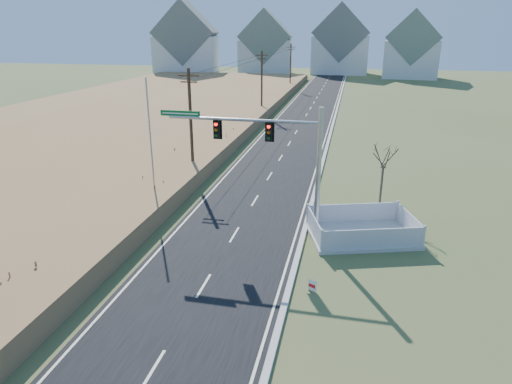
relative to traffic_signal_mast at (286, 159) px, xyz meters
name	(u,v)px	position (x,y,z in m)	size (l,w,h in m)	color
ground	(215,267)	(-2.96, -4.87, -4.78)	(260.00, 260.00, 0.00)	#45592B
road	(309,110)	(-2.96, 45.13, -4.75)	(8.00, 180.00, 0.06)	black
curb	(336,111)	(1.19, 45.13, -4.69)	(0.30, 180.00, 0.18)	#B2AFA8
reed_marsh	(136,112)	(-26.96, 35.13, -4.13)	(38.00, 110.00, 1.30)	olive
utility_pole_near	(191,122)	(-9.46, 10.13, -0.09)	(1.80, 0.26, 9.00)	#422D1E
utility_pole_mid	(262,82)	(-9.46, 40.13, -0.09)	(1.80, 0.26, 9.00)	#422D1E
utility_pole_far	(291,66)	(-9.46, 70.13, -0.09)	(1.80, 0.26, 9.00)	#422D1E
condo_nw	(186,45)	(-40.96, 95.13, 2.93)	(17.69, 13.38, 19.05)	silver
condo_nnw	(266,48)	(-20.96, 103.13, 2.16)	(14.93, 11.17, 17.03)	silver
condo_n	(340,45)	(-0.96, 107.13, 2.83)	(15.27, 10.20, 18.54)	silver
condo_ne	(412,50)	(17.04, 99.13, 2.06)	(14.12, 10.51, 16.52)	silver
traffic_signal_mast	(286,159)	(0.00, 0.00, 0.00)	(9.91, 0.68, 7.89)	#9EA0A5
fence_enclosure	(361,233)	(4.65, 0.52, -4.50)	(7.16, 5.87, 1.41)	#B7B5AD
open_sign	(312,286)	(2.29, -6.18, -4.47)	(0.43, 0.27, 0.58)	white
flagpole	(152,156)	(-9.96, 3.30, -1.21)	(0.40, 0.40, 8.94)	#B7B5AD
bare_tree	(384,155)	(5.86, 4.77, -0.70)	(1.91, 1.91, 5.06)	#4C3F33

